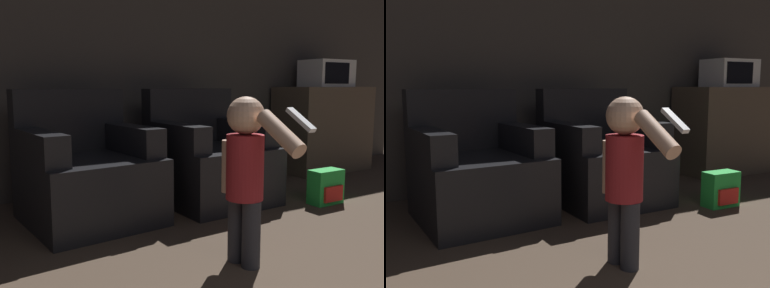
# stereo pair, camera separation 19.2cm
# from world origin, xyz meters

# --- Properties ---
(wall_back) EXTENTS (8.40, 0.05, 2.60)m
(wall_back) POSITION_xyz_m (0.00, 4.50, 1.30)
(wall_back) COLOR #423D38
(wall_back) RESTS_ON ground_plane
(armchair_left) EXTENTS (0.90, 0.94, 0.92)m
(armchair_left) POSITION_xyz_m (-0.26, 3.73, 0.33)
(armchair_left) COLOR black
(armchair_left) RESTS_ON ground_plane
(armchair_right) EXTENTS (0.86, 0.90, 0.92)m
(armchair_right) POSITION_xyz_m (0.77, 3.73, 0.33)
(armchair_right) COLOR black
(armchair_right) RESTS_ON ground_plane
(person_toddler) EXTENTS (0.20, 0.61, 0.89)m
(person_toddler) POSITION_xyz_m (0.21, 2.54, 0.53)
(person_toddler) COLOR #28282D
(person_toddler) RESTS_ON ground_plane
(toy_backpack) EXTENTS (0.28, 0.17, 0.28)m
(toy_backpack) POSITION_xyz_m (1.52, 3.14, 0.14)
(toy_backpack) COLOR green
(toy_backpack) RESTS_ON ground_plane
(kitchen_counter) EXTENTS (1.04, 0.56, 0.93)m
(kitchen_counter) POSITION_xyz_m (2.58, 4.15, 0.47)
(kitchen_counter) COLOR brown
(kitchen_counter) RESTS_ON ground_plane
(microwave) EXTENTS (0.53, 0.37, 0.29)m
(microwave) POSITION_xyz_m (2.61, 4.15, 1.08)
(microwave) COLOR silver
(microwave) RESTS_ON kitchen_counter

